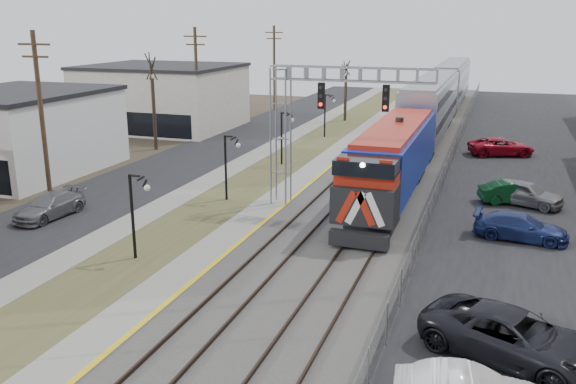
% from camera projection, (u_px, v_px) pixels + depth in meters
% --- Properties ---
extents(street_west, '(7.00, 120.00, 0.04)m').
position_uv_depth(street_west, '(174.00, 166.00, 45.65)').
color(street_west, black).
rests_on(street_west, ground).
extents(sidewalk, '(2.00, 120.00, 0.08)m').
position_uv_depth(sidewalk, '(229.00, 170.00, 44.23)').
color(sidewalk, gray).
rests_on(sidewalk, ground).
extents(grass_median, '(4.00, 120.00, 0.06)m').
position_uv_depth(grass_median, '(268.00, 174.00, 43.30)').
color(grass_median, '#474826').
rests_on(grass_median, ground).
extents(platform, '(2.00, 120.00, 0.24)m').
position_uv_depth(platform, '(308.00, 176.00, 42.34)').
color(platform, gray).
rests_on(platform, ground).
extents(ballast_bed, '(8.00, 120.00, 0.20)m').
position_uv_depth(ballast_bed, '(379.00, 182.00, 40.78)').
color(ballast_bed, '#595651').
rests_on(ballast_bed, ground).
extents(parking_lot, '(16.00, 120.00, 0.04)m').
position_uv_depth(parking_lot, '(575.00, 199.00, 37.05)').
color(parking_lot, black).
rests_on(parking_lot, ground).
extents(platform_edge, '(0.24, 120.00, 0.01)m').
position_uv_depth(platform_edge, '(320.00, 175.00, 42.03)').
color(platform_edge, gold).
rests_on(platform_edge, platform).
extents(track_near, '(1.58, 120.00, 0.15)m').
position_uv_depth(track_near, '(350.00, 177.00, 41.36)').
color(track_near, '#2D2119').
rests_on(track_near, ballast_bed).
extents(track_far, '(1.58, 120.00, 0.15)m').
position_uv_depth(track_far, '(402.00, 181.00, 40.26)').
color(track_far, '#2D2119').
rests_on(track_far, ballast_bed).
extents(train, '(3.00, 63.05, 5.33)m').
position_uv_depth(train, '(435.00, 104.00, 57.64)').
color(train, navy).
rests_on(train, ground).
extents(signal_gantry, '(9.00, 1.07, 8.15)m').
position_uv_depth(signal_gantry, '(310.00, 113.00, 33.78)').
color(signal_gantry, gray).
rests_on(signal_gantry, ground).
extents(lampposts, '(0.14, 62.14, 4.00)m').
position_uv_depth(lampposts, '(136.00, 216.00, 27.55)').
color(lampposts, black).
rests_on(lampposts, ground).
extents(utility_poles, '(0.28, 80.28, 10.00)m').
position_uv_depth(utility_poles, '(42.00, 117.00, 36.13)').
color(utility_poles, '#4C3823').
rests_on(utility_poles, ground).
extents(fence, '(0.04, 120.00, 1.60)m').
position_uv_depth(fence, '(444.00, 177.00, 39.28)').
color(fence, gray).
rests_on(fence, ground).
extents(bare_trees, '(12.30, 42.30, 5.95)m').
position_uv_depth(bare_trees, '(184.00, 122.00, 48.85)').
color(bare_trees, '#382D23').
rests_on(bare_trees, ground).
extents(car_lot_c, '(6.37, 4.64, 1.61)m').
position_uv_depth(car_lot_c, '(513.00, 338.00, 19.30)').
color(car_lot_c, black).
rests_on(car_lot_c, ground).
extents(car_lot_d, '(4.65, 2.25, 1.30)m').
position_uv_depth(car_lot_d, '(521.00, 228.00, 30.06)').
color(car_lot_d, navy).
rests_on(car_lot_d, ground).
extents(car_lot_e, '(4.61, 3.14, 1.46)m').
position_uv_depth(car_lot_e, '(525.00, 194.00, 35.64)').
color(car_lot_e, slate).
rests_on(car_lot_e, ground).
extents(car_lot_f, '(4.22, 2.42, 1.32)m').
position_uv_depth(car_lot_f, '(514.00, 193.00, 36.06)').
color(car_lot_f, '#0B3717').
rests_on(car_lot_f, ground).
extents(car_street_b, '(2.12, 4.60, 1.30)m').
position_uv_depth(car_street_b, '(50.00, 206.00, 33.49)').
color(car_street_b, slate).
rests_on(car_street_b, ground).
extents(car_lot_g, '(5.60, 3.91, 1.42)m').
position_uv_depth(car_lot_g, '(501.00, 147.00, 49.03)').
color(car_lot_g, '#A10C1E').
rests_on(car_lot_g, ground).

